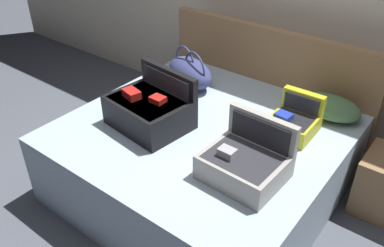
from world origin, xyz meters
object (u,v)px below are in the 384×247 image
(hard_case_large, at_px, (150,109))
(pillow_near_headboard, at_px, (330,107))
(bed, at_px, (203,159))
(hard_case_medium, at_px, (245,162))
(duffel_bag, at_px, (190,72))
(hard_case_small, at_px, (294,121))

(hard_case_large, relative_size, pillow_near_headboard, 1.30)
(bed, bearing_deg, pillow_near_headboard, 47.41)
(hard_case_medium, bearing_deg, bed, 153.56)
(duffel_bag, distance_m, pillow_near_headboard, 1.13)
(hard_case_small, bearing_deg, duffel_bag, 172.37)
(bed, relative_size, hard_case_small, 5.67)
(duffel_bag, bearing_deg, hard_case_medium, -36.61)
(hard_case_medium, xyz_separation_m, pillow_near_headboard, (0.14, 0.96, -0.03))
(hard_case_medium, bearing_deg, hard_case_small, 90.37)
(bed, relative_size, duffel_bag, 3.32)
(hard_case_large, height_order, pillow_near_headboard, hard_case_large)
(hard_case_large, height_order, duffel_bag, hard_case_large)
(bed, height_order, duffel_bag, duffel_bag)
(hard_case_large, bearing_deg, pillow_near_headboard, 50.00)
(hard_case_medium, distance_m, hard_case_small, 0.60)
(hard_case_small, height_order, pillow_near_headboard, hard_case_small)
(pillow_near_headboard, bearing_deg, bed, -132.59)
(hard_case_medium, height_order, hard_case_small, hard_case_medium)
(duffel_bag, relative_size, pillow_near_headboard, 1.24)
(bed, relative_size, pillow_near_headboard, 4.11)
(bed, bearing_deg, duffel_bag, 136.35)
(hard_case_large, xyz_separation_m, hard_case_medium, (0.81, -0.07, -0.03))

